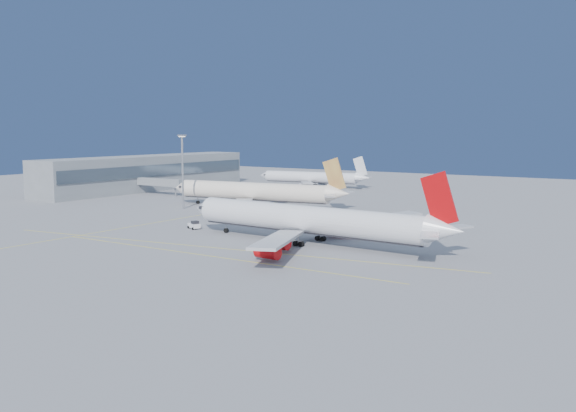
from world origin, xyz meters
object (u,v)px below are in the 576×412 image
object	(u,v)px
airliner_virgin	(312,220)
light_mast	(182,165)
airliner_etihad	(257,192)
pushback_tug	(194,225)
airliner_third	(313,177)

from	to	relation	value
airliner_virgin	light_mast	world-z (taller)	light_mast
airliner_etihad	pushback_tug	size ratio (longest dim) A/B	15.40
airliner_third	pushback_tug	distance (m)	130.15
pushback_tug	airliner_etihad	bearing A→B (deg)	128.47
airliner_etihad	light_mast	distance (m)	26.73
airliner_third	airliner_virgin	bearing A→B (deg)	-67.06
airliner_third	pushback_tug	bearing A→B (deg)	-81.17
airliner_third	light_mast	size ratio (longest dim) A/B	2.21
airliner_third	pushback_tug	xyz separation A→B (m)	(37.85, -124.48, -3.44)
pushback_tug	light_mast	xyz separation A→B (m)	(-32.46, 30.98, 13.65)
airliner_etihad	airliner_third	world-z (taller)	airliner_etihad
airliner_virgin	pushback_tug	size ratio (longest dim) A/B	16.98
airliner_etihad	pushback_tug	world-z (taller)	airliner_etihad
pushback_tug	light_mast	size ratio (longest dim) A/B	0.18
airliner_third	light_mast	world-z (taller)	light_mast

